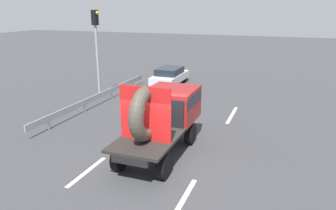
# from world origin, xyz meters

# --- Properties ---
(ground_plane) EXTENTS (120.00, 120.00, 0.00)m
(ground_plane) POSITION_xyz_m (0.00, 0.00, 0.00)
(ground_plane) COLOR #38383A
(flatbed_truck) EXTENTS (2.02, 5.05, 3.04)m
(flatbed_truck) POSITION_xyz_m (-0.11, 1.24, 1.57)
(flatbed_truck) COLOR black
(flatbed_truck) RESTS_ON ground_plane
(distant_sedan) EXTENTS (1.75, 4.08, 1.33)m
(distant_sedan) POSITION_xyz_m (-3.85, 11.97, 0.71)
(distant_sedan) COLOR black
(distant_sedan) RESTS_ON ground_plane
(traffic_light) EXTENTS (0.42, 0.36, 5.46)m
(traffic_light) POSITION_xyz_m (-6.93, 7.14, 3.59)
(traffic_light) COLOR gray
(traffic_light) RESTS_ON ground_plane
(guardrail) EXTENTS (0.10, 11.77, 0.71)m
(guardrail) POSITION_xyz_m (-6.04, 5.70, 0.53)
(guardrail) COLOR gray
(guardrail) RESTS_ON ground_plane
(lane_dash_left_near) EXTENTS (0.16, 2.29, 0.01)m
(lane_dash_left_near) POSITION_xyz_m (-1.98, -1.57, 0.00)
(lane_dash_left_near) COLOR beige
(lane_dash_left_near) RESTS_ON ground_plane
(lane_dash_left_far) EXTENTS (0.16, 2.61, 0.01)m
(lane_dash_left_far) POSITION_xyz_m (-1.98, 6.49, 0.00)
(lane_dash_left_far) COLOR beige
(lane_dash_left_far) RESTS_ON ground_plane
(lane_dash_right_near) EXTENTS (0.16, 2.06, 0.01)m
(lane_dash_right_near) POSITION_xyz_m (1.76, -1.82, 0.00)
(lane_dash_right_near) COLOR beige
(lane_dash_right_near) RESTS_ON ground_plane
(lane_dash_right_far) EXTENTS (0.16, 2.90, 0.01)m
(lane_dash_right_far) POSITION_xyz_m (1.76, 6.53, 0.00)
(lane_dash_right_far) COLOR beige
(lane_dash_right_far) RESTS_ON ground_plane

